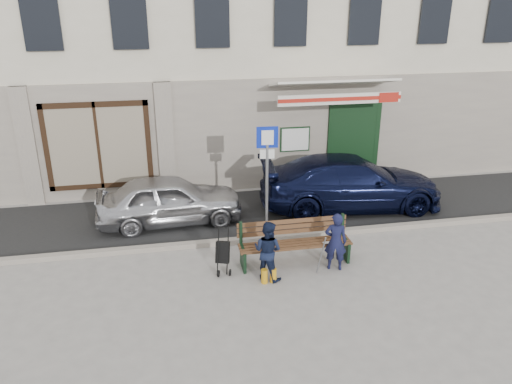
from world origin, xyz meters
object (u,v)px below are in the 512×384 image
object	(u,v)px
car_silver	(170,200)
man	(336,242)
parking_sign	(267,164)
woman	(268,250)
car_navy	(351,182)
bench	(293,244)
stroller	(223,253)

from	to	relation	value
car_silver	man	xyz separation A→B (m)	(3.28, -2.99, 0.02)
parking_sign	woman	world-z (taller)	parking_sign
car_navy	man	bearing A→B (deg)	158.37
man	bench	bearing A→B (deg)	-7.75
car_silver	car_navy	xyz separation A→B (m)	(4.78, 0.08, 0.09)
parking_sign	woman	size ratio (longest dim) A/B	2.12
car_silver	car_navy	distance (m)	4.78
car_silver	stroller	size ratio (longest dim) A/B	3.74
car_silver	bench	world-z (taller)	car_silver
car_navy	man	world-z (taller)	car_navy
woman	stroller	bearing A→B (deg)	13.77
man	woman	xyz separation A→B (m)	(-1.45, -0.10, -0.01)
stroller	car_silver	bearing A→B (deg)	128.85
car_silver	man	world-z (taller)	man
car_navy	parking_sign	world-z (taller)	parking_sign
man	car_navy	bearing A→B (deg)	-97.26
car_navy	man	distance (m)	3.41
car_silver	stroller	world-z (taller)	car_silver
car_silver	car_navy	world-z (taller)	car_navy
parking_sign	stroller	distance (m)	2.41
car_navy	bench	bearing A→B (deg)	143.74
car_silver	parking_sign	distance (m)	2.75
car_navy	woman	distance (m)	4.32
parking_sign	man	world-z (taller)	parking_sign
parking_sign	woman	xyz separation A→B (m)	(-0.40, -1.98, -1.14)
woman	man	bearing A→B (deg)	-136.40
woman	car_navy	bearing A→B (deg)	-93.13
bench	man	world-z (taller)	man
car_silver	man	bearing A→B (deg)	-135.66
car_silver	bench	xyz separation A→B (m)	(2.49, -2.59, -0.15)
car_navy	bench	xyz separation A→B (m)	(-2.29, -2.67, -0.24)
woman	car_silver	bearing A→B (deg)	-19.47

